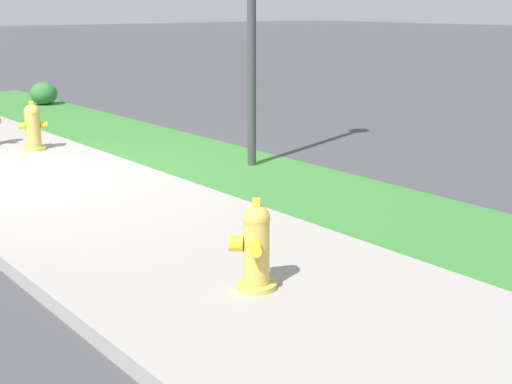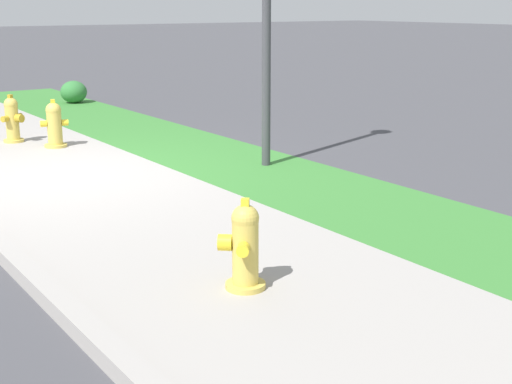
# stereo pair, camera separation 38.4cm
# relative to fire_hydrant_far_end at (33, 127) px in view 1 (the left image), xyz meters

# --- Properties ---
(ground_plane) EXTENTS (120.00, 120.00, 0.00)m
(ground_plane) POSITION_rel_fire_hydrant_far_end_xyz_m (1.73, -0.58, -0.33)
(ground_plane) COLOR #424247
(sidewalk_pavement) EXTENTS (18.00, 2.55, 0.01)m
(sidewalk_pavement) POSITION_rel_fire_hydrant_far_end_xyz_m (1.73, -0.58, -0.32)
(sidewalk_pavement) COLOR #9E9993
(sidewalk_pavement) RESTS_ON ground
(grass_verge) EXTENTS (18.00, 1.75, 0.01)m
(grass_verge) POSITION_rel_fire_hydrant_far_end_xyz_m (1.73, 1.57, -0.33)
(grass_verge) COLOR #387A33
(grass_verge) RESTS_ON ground
(fire_hydrant_far_end) EXTENTS (0.37, 0.40, 0.69)m
(fire_hydrant_far_end) POSITION_rel_fire_hydrant_far_end_xyz_m (0.00, 0.00, 0.00)
(fire_hydrant_far_end) COLOR gold
(fire_hydrant_far_end) RESTS_ON ground
(fire_hydrant_mid_block) EXTENTS (0.34, 0.34, 0.68)m
(fire_hydrant_mid_block) POSITION_rel_fire_hydrant_far_end_xyz_m (5.92, -0.69, -0.01)
(fire_hydrant_mid_block) COLOR gold
(fire_hydrant_mid_block) RESTS_ON ground
(shrub_bush_mid_verge) EXTENTS (0.54, 0.54, 0.46)m
(shrub_bush_mid_verge) POSITION_rel_fire_hydrant_far_end_xyz_m (-4.43, 1.96, -0.10)
(shrub_bush_mid_verge) COLOR #337538
(shrub_bush_mid_verge) RESTS_ON ground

